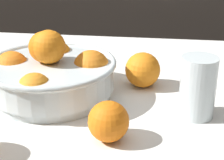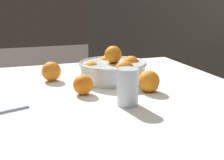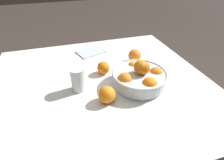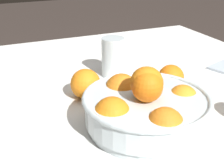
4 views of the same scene
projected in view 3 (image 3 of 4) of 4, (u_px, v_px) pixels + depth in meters
name	position (u px, v px, depth m)	size (l,w,h in m)	color
ground_plane	(104.00, 155.00, 1.40)	(12.00, 12.00, 0.00)	#3D332D
dining_table	(101.00, 91.00, 1.02)	(1.21, 1.12, 0.73)	white
fruit_bowl	(140.00, 77.00, 0.92)	(0.29, 0.29, 0.15)	silver
juice_glass	(78.00, 81.00, 0.89)	(0.07, 0.07, 0.13)	#F4A314
orange_loose_near_bowl	(103.00, 68.00, 1.03)	(0.07, 0.07, 0.07)	orange
orange_loose_front	(107.00, 95.00, 0.82)	(0.08, 0.08, 0.08)	orange
orange_loose_aside	(135.00, 56.00, 1.14)	(0.08, 0.08, 0.08)	orange
napkin	(91.00, 52.00, 1.27)	(0.19, 0.14, 0.01)	silver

